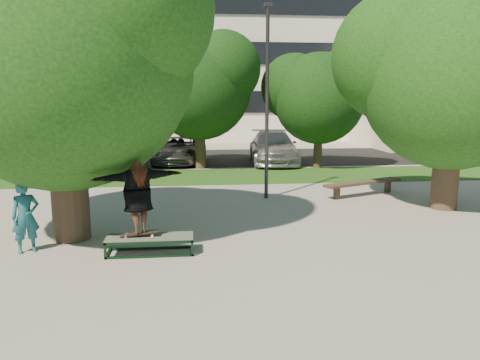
{
  "coord_description": "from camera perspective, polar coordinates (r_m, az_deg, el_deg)",
  "views": [
    {
      "loc": [
        -1.43,
        -9.83,
        3.2
      ],
      "look_at": [
        -0.33,
        0.6,
        1.38
      ],
      "focal_mm": 35.0,
      "sensor_mm": 36.0,
      "label": 1
    }
  ],
  "objects": [
    {
      "name": "bg_tree_mid",
      "position": [
        21.93,
        -5.22,
        11.92
      ],
      "size": [
        5.76,
        4.92,
        6.24
      ],
      "color": "#38281E",
      "rests_on": "ground"
    },
    {
      "name": "bg_tree_left",
      "position": [
        21.53,
        -20.21,
        10.65
      ],
      "size": [
        5.28,
        4.51,
        5.77
      ],
      "color": "#38281E",
      "rests_on": "ground"
    },
    {
      "name": "grind_box",
      "position": [
        10.07,
        -10.9,
        -7.76
      ],
      "size": [
        1.8,
        0.6,
        0.38
      ],
      "color": "black",
      "rests_on": "ground"
    },
    {
      "name": "office_building",
      "position": [
        42.09,
        -7.06,
        16.31
      ],
      "size": [
        30.0,
        14.12,
        16.0
      ],
      "color": "silver",
      "rests_on": "ground"
    },
    {
      "name": "bg_tree_right",
      "position": [
        22.19,
        9.44,
        10.45
      ],
      "size": [
        5.04,
        4.31,
        5.43
      ],
      "color": "#38281E",
      "rests_on": "ground"
    },
    {
      "name": "side_building",
      "position": [
        37.3,
        25.78,
        10.1
      ],
      "size": [
        15.0,
        10.0,
        8.0
      ],
      "primitive_type": "cube",
      "color": "silver",
      "rests_on": "ground"
    },
    {
      "name": "grass_strip",
      "position": [
        19.74,
        1.11,
        0.53
      ],
      "size": [
        30.0,
        4.0,
        0.02
      ],
      "primitive_type": "cube",
      "color": "#204B15",
      "rests_on": "ground"
    },
    {
      "name": "car_silver_a",
      "position": [
        26.32,
        -19.52,
        3.68
      ],
      "size": [
        1.52,
        3.76,
        1.28
      ],
      "primitive_type": "imported",
      "rotation": [
        0.0,
        0.0,
        0.0
      ],
      "color": "#A3A2A7",
      "rests_on": "asphalt_strip"
    },
    {
      "name": "car_dark",
      "position": [
        26.68,
        -13.74,
        4.25
      ],
      "size": [
        2.19,
        4.65,
        1.47
      ],
      "primitive_type": "imported",
      "rotation": [
        0.0,
        0.0,
        0.14
      ],
      "color": "black",
      "rests_on": "asphalt_strip"
    },
    {
      "name": "car_silver_b",
      "position": [
        23.82,
        4.06,
        4.01
      ],
      "size": [
        2.65,
        5.64,
        1.59
      ],
      "primitive_type": "imported",
      "rotation": [
        0.0,
        0.0,
        -0.08
      ],
      "color": "#AEAFB3",
      "rests_on": "asphalt_strip"
    },
    {
      "name": "asphalt_strip",
      "position": [
        26.07,
        -2.85,
        2.77
      ],
      "size": [
        40.0,
        8.0,
        0.01
      ],
      "primitive_type": "cube",
      "color": "black",
      "rests_on": "ground"
    },
    {
      "name": "skater_rig",
      "position": [
        9.83,
        -12.35,
        -1.99
      ],
      "size": [
        1.96,
        1.2,
        1.63
      ],
      "rotation": [
        0.0,
        0.0,
        3.53
      ],
      "color": "white",
      "rests_on": "grind_box"
    },
    {
      "name": "car_grey",
      "position": [
        23.8,
        -7.39,
        3.62
      ],
      "size": [
        2.93,
        5.03,
        1.32
      ],
      "primitive_type": "imported",
      "rotation": [
        0.0,
        0.0,
        -0.16
      ],
      "color": "#5B5B60",
      "rests_on": "asphalt_strip"
    },
    {
      "name": "bench",
      "position": [
        16.21,
        14.81,
        -0.42
      ],
      "size": [
        3.07,
        1.67,
        0.49
      ],
      "rotation": [
        0.0,
        0.0,
        0.42
      ],
      "color": "#46372A",
      "rests_on": "ground"
    },
    {
      "name": "tree_left",
      "position": [
        11.36,
        -21.39,
        15.35
      ],
      "size": [
        6.96,
        5.95,
        7.12
      ],
      "color": "#38281E",
      "rests_on": "ground"
    },
    {
      "name": "lamppost",
      "position": [
        15.03,
        3.32,
        9.62
      ],
      "size": [
        0.25,
        0.15,
        6.11
      ],
      "color": "#2D2D30",
      "rests_on": "ground"
    },
    {
      "name": "bystander",
      "position": [
        10.81,
        -24.69,
        -4.1
      ],
      "size": [
        0.67,
        0.59,
        1.54
      ],
      "primitive_type": "imported",
      "rotation": [
        0.0,
        0.0,
        0.5
      ],
      "color": "#1B5E68",
      "rests_on": "ground"
    },
    {
      "name": "ground",
      "position": [
        10.44,
        2.16,
        -8.04
      ],
      "size": [
        120.0,
        120.0,
        0.0
      ],
      "primitive_type": "plane",
      "color": "gray",
      "rests_on": "ground"
    },
    {
      "name": "tree_right",
      "position": [
        14.89,
        24.16,
        12.43
      ],
      "size": [
        6.24,
        5.33,
        6.51
      ],
      "color": "#38281E",
      "rests_on": "ground"
    }
  ]
}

